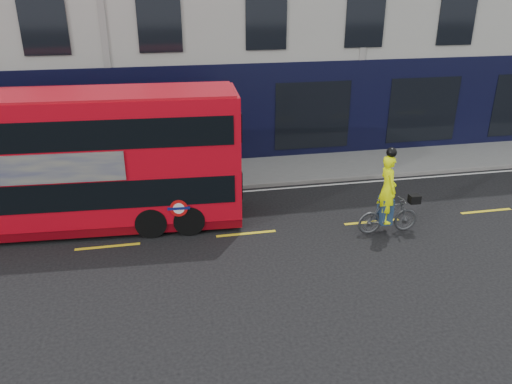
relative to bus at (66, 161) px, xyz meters
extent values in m
plane|color=black|center=(1.04, -3.06, -2.10)|extent=(120.00, 120.00, 0.00)
cube|color=gray|center=(1.04, 3.44, -2.04)|extent=(60.00, 3.00, 0.12)
cube|color=slate|center=(1.04, 1.94, -2.04)|extent=(60.00, 0.12, 0.13)
cube|color=black|center=(1.04, 4.92, -0.10)|extent=(50.00, 0.08, 4.00)
cube|color=silver|center=(1.04, 1.64, -2.10)|extent=(58.00, 0.10, 0.01)
cube|color=red|center=(-0.04, 0.00, 0.13)|extent=(10.24, 2.88, 3.63)
cube|color=#64040B|center=(-0.04, 0.00, -1.83)|extent=(10.23, 2.84, 0.28)
cube|color=black|center=(-0.04, 0.00, -0.68)|extent=(9.83, 2.90, 0.83)
cube|color=black|center=(-0.04, 0.00, 1.07)|extent=(9.83, 2.90, 0.83)
cube|color=#A60B17|center=(-0.04, 0.00, 1.96)|extent=(10.03, 2.78, 0.07)
cube|color=black|center=(5.03, -0.29, -0.68)|extent=(0.16, 2.07, 0.83)
cube|color=black|center=(5.03, -0.29, 1.07)|extent=(0.16, 2.07, 0.83)
cube|color=#989269|center=(-1.03, -1.12, 0.20)|extent=(5.51, 0.36, 0.83)
cylinder|color=red|center=(3.11, -1.36, -1.18)|extent=(0.52, 0.05, 0.52)
cylinder|color=white|center=(3.11, -1.37, -1.18)|extent=(0.33, 0.04, 0.33)
cube|color=#0C1459|center=(3.11, -1.37, -1.18)|extent=(0.64, 0.06, 0.08)
cylinder|color=black|center=(3.45, -0.20, -1.64)|extent=(1.05, 2.40, 0.92)
cylinder|color=black|center=(2.35, -0.13, -1.64)|extent=(1.05, 2.40, 0.92)
imported|color=#45474A|center=(9.19, -2.30, -1.55)|extent=(1.86, 0.54, 1.11)
imported|color=#E1F404|center=(9.07, -2.30, -0.69)|extent=(0.50, 0.75, 2.04)
cube|color=black|center=(9.96, -2.31, -1.08)|extent=(0.32, 0.25, 0.25)
cube|color=navy|center=(9.07, -2.30, -1.37)|extent=(0.34, 0.43, 0.79)
sphere|color=black|center=(9.07, -2.30, 0.42)|extent=(0.29, 0.29, 0.29)
camera|label=1|loc=(2.72, -14.58, 4.84)|focal=35.00mm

